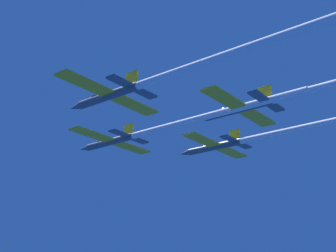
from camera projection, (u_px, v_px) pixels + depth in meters
The scene contains 4 objects.
jet_lead at pixel (157, 130), 77.50m from camera, with size 18.17×44.99×3.01m.
jet_left_wing at pixel (175, 73), 58.76m from camera, with size 18.17×47.44×3.01m.
jet_right_wing at pixel (265, 136), 80.04m from camera, with size 18.17×43.66×3.01m.
jet_slot at pixel (300, 93), 63.28m from camera, with size 18.17×42.07×3.01m.
Camera 1 is at (-56.64, -57.52, -26.26)m, focal length 49.86 mm.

